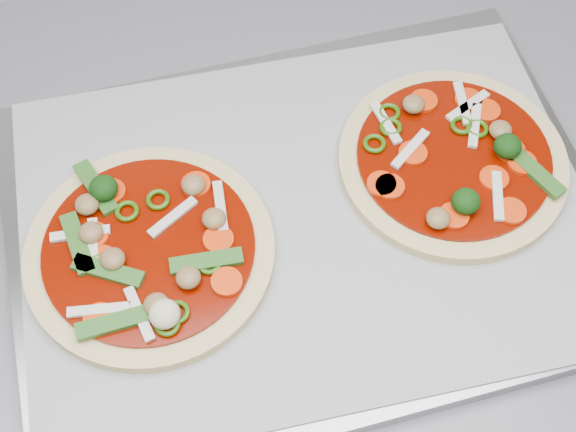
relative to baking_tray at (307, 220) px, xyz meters
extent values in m
cube|color=gray|center=(0.00, 0.00, 0.00)|extent=(0.51, 0.39, 0.02)
cube|color=gray|center=(0.00, 0.00, 0.01)|extent=(0.48, 0.35, 0.00)
cylinder|color=#D9BD82|center=(-0.13, -0.01, 0.02)|extent=(0.21, 0.21, 0.01)
cylinder|color=#681000|center=(-0.13, -0.01, 0.02)|extent=(0.18, 0.18, 0.00)
ellipsoid|color=brown|center=(-0.16, -0.02, 0.03)|extent=(0.02, 0.02, 0.01)
cube|color=#325920|center=(-0.09, -0.03, 0.03)|extent=(0.06, 0.02, 0.00)
cylinder|color=#D83200|center=(-0.16, 0.05, 0.03)|extent=(0.03, 0.03, 0.00)
ellipsoid|color=brown|center=(-0.13, -0.06, 0.03)|extent=(0.02, 0.02, 0.01)
ellipsoid|color=#113A0E|center=(-0.16, 0.05, 0.03)|extent=(0.03, 0.03, 0.02)
cube|color=#325920|center=(-0.17, -0.07, 0.03)|extent=(0.06, 0.02, 0.00)
ellipsoid|color=brown|center=(-0.18, 0.01, 0.03)|extent=(0.03, 0.03, 0.01)
cylinder|color=#D83200|center=(-0.08, -0.06, 0.03)|extent=(0.03, 0.03, 0.00)
torus|color=#244A08|center=(-0.13, -0.08, 0.03)|extent=(0.03, 0.03, 0.00)
cube|color=beige|center=(-0.18, 0.01, 0.03)|extent=(0.05, 0.01, 0.00)
cylinder|color=#D83200|center=(-0.08, -0.02, 0.03)|extent=(0.03, 0.03, 0.00)
cylinder|color=#D83200|center=(-0.18, -0.06, 0.03)|extent=(0.03, 0.03, 0.00)
torus|color=#244A08|center=(-0.17, -0.02, 0.03)|extent=(0.03, 0.03, 0.00)
ellipsoid|color=brown|center=(-0.18, 0.04, 0.03)|extent=(0.03, 0.03, 0.01)
cube|color=#325920|center=(-0.17, 0.05, 0.03)|extent=(0.03, 0.06, 0.00)
cube|color=#325920|center=(-0.17, -0.03, 0.03)|extent=(0.06, 0.04, 0.00)
cylinder|color=#D83200|center=(-0.17, -0.01, 0.03)|extent=(0.03, 0.03, 0.00)
torus|color=#244A08|center=(-0.12, -0.07, 0.03)|extent=(0.03, 0.03, 0.00)
ellipsoid|color=beige|center=(-0.13, -0.08, 0.03)|extent=(0.03, 0.03, 0.02)
cylinder|color=#D83200|center=(-0.17, 0.01, 0.03)|extent=(0.03, 0.03, 0.00)
cube|color=beige|center=(-0.15, -0.07, 0.03)|extent=(0.02, 0.05, 0.00)
cube|color=beige|center=(-0.18, 0.00, 0.03)|extent=(0.01, 0.05, 0.00)
cube|color=beige|center=(-0.07, 0.01, 0.03)|extent=(0.01, 0.05, 0.00)
cube|color=#325920|center=(-0.19, 0.00, 0.03)|extent=(0.02, 0.06, 0.00)
ellipsoid|color=brown|center=(-0.11, -0.05, 0.03)|extent=(0.02, 0.02, 0.01)
torus|color=#244A08|center=(-0.15, 0.03, 0.03)|extent=(0.02, 0.02, 0.00)
cylinder|color=#D83200|center=(-0.09, 0.04, 0.03)|extent=(0.03, 0.03, 0.00)
cube|color=beige|center=(-0.11, 0.01, 0.03)|extent=(0.04, 0.03, 0.00)
ellipsoid|color=brown|center=(-0.08, 0.00, 0.03)|extent=(0.02, 0.02, 0.01)
torus|color=#244A08|center=(-0.12, 0.03, 0.03)|extent=(0.03, 0.03, 0.00)
cube|color=beige|center=(-0.18, -0.06, 0.03)|extent=(0.05, 0.01, 0.00)
torus|color=#244A08|center=(-0.09, -0.04, 0.03)|extent=(0.03, 0.03, 0.00)
ellipsoid|color=brown|center=(-0.09, 0.04, 0.03)|extent=(0.03, 0.03, 0.01)
cylinder|color=#D9BD82|center=(0.14, 0.02, 0.02)|extent=(0.21, 0.21, 0.01)
cylinder|color=#681000|center=(0.14, 0.02, 0.02)|extent=(0.18, 0.18, 0.00)
torus|color=#244A08|center=(0.07, 0.05, 0.03)|extent=(0.03, 0.03, 0.00)
cube|color=beige|center=(0.16, -0.03, 0.03)|extent=(0.02, 0.05, 0.00)
cylinder|color=#D83200|center=(0.07, 0.00, 0.03)|extent=(0.04, 0.04, 0.00)
cylinder|color=#D83200|center=(0.17, 0.07, 0.03)|extent=(0.03, 0.03, 0.00)
cube|color=beige|center=(0.16, 0.07, 0.03)|extent=(0.05, 0.03, 0.00)
cylinder|color=#D83200|center=(0.11, -0.04, 0.03)|extent=(0.03, 0.03, 0.00)
cylinder|color=#D83200|center=(0.18, 0.06, 0.03)|extent=(0.03, 0.03, 0.00)
ellipsoid|color=brown|center=(0.10, -0.04, 0.03)|extent=(0.02, 0.02, 0.01)
cylinder|color=#D83200|center=(0.13, 0.08, 0.03)|extent=(0.03, 0.03, 0.00)
torus|color=#244A08|center=(0.15, 0.05, 0.03)|extent=(0.03, 0.03, 0.00)
torus|color=#244A08|center=(0.16, 0.04, 0.03)|extent=(0.03, 0.03, 0.00)
cube|color=#325920|center=(0.20, -0.01, 0.03)|extent=(0.04, 0.06, 0.00)
ellipsoid|color=#113A0E|center=(0.13, -0.03, 0.03)|extent=(0.03, 0.03, 0.02)
cube|color=beige|center=(0.16, 0.05, 0.03)|extent=(0.03, 0.05, 0.00)
cylinder|color=#D83200|center=(0.10, 0.03, 0.03)|extent=(0.03, 0.03, 0.00)
cylinder|color=#D83200|center=(0.16, -0.04, 0.03)|extent=(0.03, 0.03, 0.00)
ellipsoid|color=brown|center=(0.18, 0.03, 0.03)|extent=(0.02, 0.02, 0.01)
ellipsoid|color=#113A0E|center=(0.18, 0.01, 0.03)|extent=(0.03, 0.03, 0.02)
cube|color=beige|center=(0.09, 0.07, 0.03)|extent=(0.02, 0.05, 0.00)
cylinder|color=#D83200|center=(0.19, 0.00, 0.03)|extent=(0.03, 0.03, 0.00)
cube|color=beige|center=(0.16, 0.07, 0.03)|extent=(0.01, 0.05, 0.00)
torus|color=#244A08|center=(0.09, 0.08, 0.03)|extent=(0.02, 0.02, 0.00)
cylinder|color=#D83200|center=(0.18, 0.01, 0.03)|extent=(0.03, 0.03, 0.00)
cube|color=beige|center=(0.10, 0.03, 0.03)|extent=(0.04, 0.04, 0.00)
ellipsoid|color=brown|center=(0.12, 0.08, 0.03)|extent=(0.03, 0.03, 0.01)
cylinder|color=#D83200|center=(0.16, -0.01, 0.03)|extent=(0.03, 0.03, 0.00)
torus|color=#244A08|center=(0.09, 0.06, 0.03)|extent=(0.03, 0.03, 0.00)
cylinder|color=#D83200|center=(0.07, 0.01, 0.03)|extent=(0.03, 0.03, 0.00)
camera|label=1|loc=(-0.09, -0.34, 0.59)|focal=50.00mm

